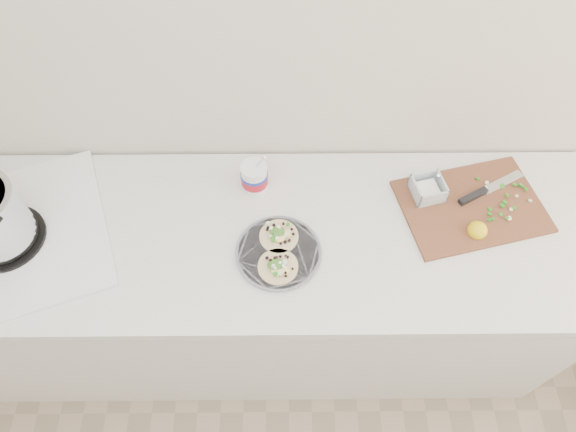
{
  "coord_description": "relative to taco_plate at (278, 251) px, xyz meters",
  "views": [
    {
      "loc": [
        0.19,
        0.57,
        2.28
      ],
      "look_at": [
        0.19,
        1.44,
        0.96
      ],
      "focal_mm": 32.0,
      "sensor_mm": 36.0,
      "label": 1
    }
  ],
  "objects": [
    {
      "name": "tub",
      "position": [
        -0.08,
        0.26,
        0.05
      ],
      "size": [
        0.09,
        0.09,
        0.2
      ],
      "rotation": [
        0.0,
        0.0,
        -0.12
      ],
      "color": "white",
      "rests_on": "counter"
    },
    {
      "name": "counter",
      "position": [
        -0.16,
        0.09,
        -0.47
      ],
      "size": [
        2.44,
        0.66,
        0.9
      ],
      "color": "silver",
      "rests_on": "ground"
    },
    {
      "name": "taco_plate",
      "position": [
        0.0,
        0.0,
        0.0
      ],
      "size": [
        0.26,
        0.26,
        0.04
      ],
      "rotation": [
        0.0,
        0.0,
        -0.29
      ],
      "color": "slate",
      "rests_on": "counter"
    },
    {
      "name": "cutboard",
      "position": [
        0.62,
        0.18,
        0.0
      ],
      "size": [
        0.51,
        0.41,
        0.07
      ],
      "rotation": [
        0.0,
        0.0,
        0.24
      ],
      "color": "brown",
      "rests_on": "counter"
    }
  ]
}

